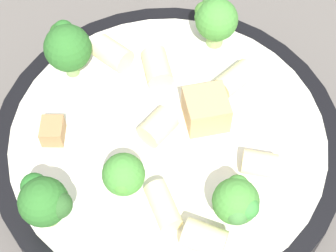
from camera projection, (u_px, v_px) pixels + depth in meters
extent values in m
plane|color=#5B5651|center=(168.00, 161.00, 0.39)|extent=(2.00, 2.00, 0.00)
cylinder|color=black|center=(168.00, 148.00, 0.37)|extent=(0.23, 0.23, 0.03)
cylinder|color=silver|center=(168.00, 137.00, 0.36)|extent=(0.20, 0.20, 0.01)
torus|color=black|center=(168.00, 136.00, 0.36)|extent=(0.22, 0.22, 0.00)
cylinder|color=#84AD60|center=(233.00, 213.00, 0.32)|extent=(0.01, 0.01, 0.01)
sphere|color=#478E38|center=(236.00, 201.00, 0.31)|extent=(0.03, 0.03, 0.03)
sphere|color=#499339|center=(238.00, 186.00, 0.31)|extent=(0.01, 0.01, 0.01)
sphere|color=#3D8F3A|center=(247.00, 207.00, 0.30)|extent=(0.01, 0.01, 0.01)
sphere|color=#437D3A|center=(237.00, 213.00, 0.30)|extent=(0.01, 0.01, 0.01)
cylinder|color=#84AD60|center=(72.00, 65.00, 0.38)|extent=(0.01, 0.01, 0.02)
sphere|color=#2D6B28|center=(68.00, 48.00, 0.37)|extent=(0.03, 0.03, 0.03)
sphere|color=#2D6A24|center=(62.00, 34.00, 0.37)|extent=(0.02, 0.02, 0.02)
sphere|color=#2A6B27|center=(64.00, 30.00, 0.37)|extent=(0.01, 0.01, 0.01)
cylinder|color=#93B766|center=(49.00, 214.00, 0.32)|extent=(0.01, 0.01, 0.01)
sphere|color=#2D6B28|center=(43.00, 202.00, 0.31)|extent=(0.03, 0.03, 0.03)
sphere|color=#2A7029|center=(34.00, 186.00, 0.31)|extent=(0.02, 0.02, 0.02)
sphere|color=#2E5C28|center=(59.00, 205.00, 0.31)|extent=(0.02, 0.02, 0.02)
cylinder|color=#93B766|center=(125.00, 184.00, 0.34)|extent=(0.01, 0.01, 0.01)
sphere|color=#478E38|center=(124.00, 174.00, 0.33)|extent=(0.03, 0.03, 0.03)
sphere|color=#417C38|center=(126.00, 163.00, 0.33)|extent=(0.01, 0.01, 0.01)
sphere|color=#4A9035|center=(122.00, 184.00, 0.32)|extent=(0.01, 0.01, 0.01)
cylinder|color=#93B766|center=(215.00, 36.00, 0.40)|extent=(0.01, 0.01, 0.01)
sphere|color=#478E38|center=(217.00, 20.00, 0.38)|extent=(0.03, 0.03, 0.03)
sphere|color=#488531|center=(204.00, 11.00, 0.38)|extent=(0.01, 0.01, 0.01)
sphere|color=#498037|center=(212.00, 7.00, 0.39)|extent=(0.02, 0.02, 0.02)
sphere|color=#428533|center=(203.00, 17.00, 0.38)|extent=(0.01, 0.01, 0.01)
cylinder|color=beige|center=(112.00, 53.00, 0.39)|extent=(0.03, 0.03, 0.02)
cylinder|color=beige|center=(157.00, 68.00, 0.38)|extent=(0.02, 0.03, 0.02)
cylinder|color=beige|center=(260.00, 164.00, 0.34)|extent=(0.02, 0.02, 0.02)
cylinder|color=beige|center=(157.00, 130.00, 0.35)|extent=(0.03, 0.03, 0.02)
cylinder|color=beige|center=(204.00, 238.00, 0.31)|extent=(0.03, 0.02, 0.02)
cylinder|color=beige|center=(235.00, 79.00, 0.38)|extent=(0.03, 0.03, 0.02)
cylinder|color=beige|center=(155.00, 206.00, 0.33)|extent=(0.02, 0.03, 0.01)
cube|color=#A87A4C|center=(53.00, 131.00, 0.35)|extent=(0.01, 0.02, 0.01)
cube|color=tan|center=(206.00, 110.00, 0.36)|extent=(0.03, 0.03, 0.02)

